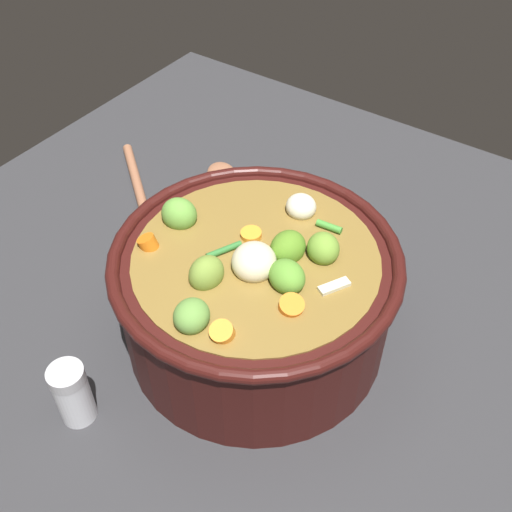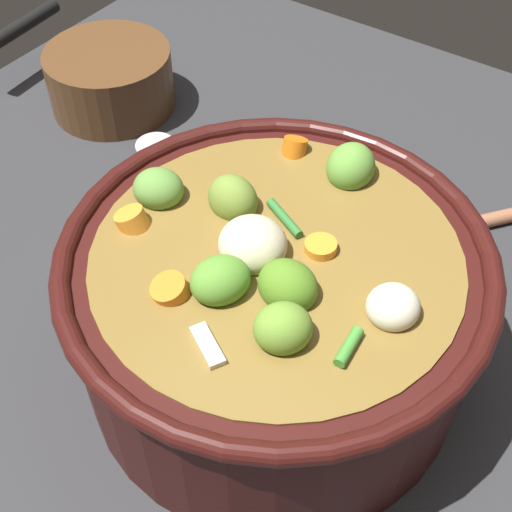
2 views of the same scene
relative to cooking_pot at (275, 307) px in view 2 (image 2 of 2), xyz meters
The scene contains 4 objects.
ground_plane 0.08m from the cooking_pot, 93.72° to the right, with size 1.10×1.10×0.00m, color #2D2D30.
cooking_pot is the anchor object (origin of this frame).
salt_shaker 0.23m from the cooking_pot, 64.62° to the left, with size 0.04×0.04×0.08m.
small_saucepan 0.43m from the cooking_pot, 61.59° to the left, with size 0.15×0.23×0.07m.
Camera 2 is at (-0.29, -0.18, 0.51)m, focal length 49.15 mm.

